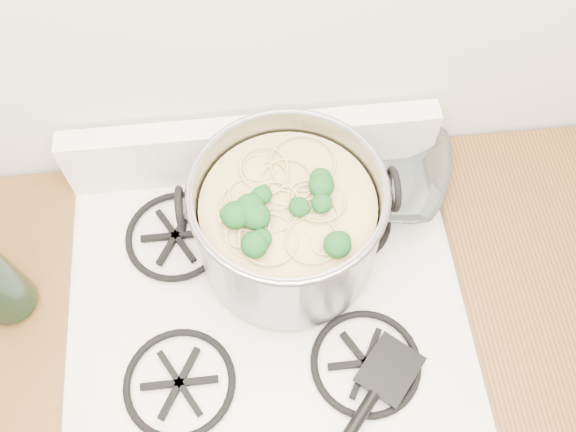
{
  "coord_description": "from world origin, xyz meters",
  "views": [
    {
      "loc": [
        -0.01,
        0.8,
        2.07
      ],
      "look_at": [
        0.05,
        1.36,
        1.06
      ],
      "focal_mm": 40.0,
      "sensor_mm": 36.0,
      "label": 1
    }
  ],
  "objects_px": {
    "stock_pot": "(288,223)",
    "spatula": "(391,368)",
    "glass_bowl": "(381,176)",
    "gas_range": "(272,367)"
  },
  "relations": [
    {
      "from": "gas_range",
      "to": "spatula",
      "type": "relative_size",
      "value": 2.98
    },
    {
      "from": "stock_pot",
      "to": "glass_bowl",
      "type": "bearing_deg",
      "value": 34.07
    },
    {
      "from": "gas_range",
      "to": "glass_bowl",
      "type": "relative_size",
      "value": 8.51
    },
    {
      "from": "gas_range",
      "to": "stock_pot",
      "type": "xyz_separation_m",
      "value": [
        0.05,
        0.09,
        0.6
      ]
    },
    {
      "from": "gas_range",
      "to": "stock_pot",
      "type": "bearing_deg",
      "value": 60.76
    },
    {
      "from": "stock_pot",
      "to": "spatula",
      "type": "distance_m",
      "value": 0.32
    },
    {
      "from": "gas_range",
      "to": "stock_pot",
      "type": "height_order",
      "value": "stock_pot"
    },
    {
      "from": "stock_pot",
      "to": "spatula",
      "type": "xyz_separation_m",
      "value": [
        0.16,
        -0.26,
        -0.1
      ]
    },
    {
      "from": "gas_range",
      "to": "spatula",
      "type": "distance_m",
      "value": 0.57
    },
    {
      "from": "stock_pot",
      "to": "glass_bowl",
      "type": "height_order",
      "value": "stock_pot"
    }
  ]
}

